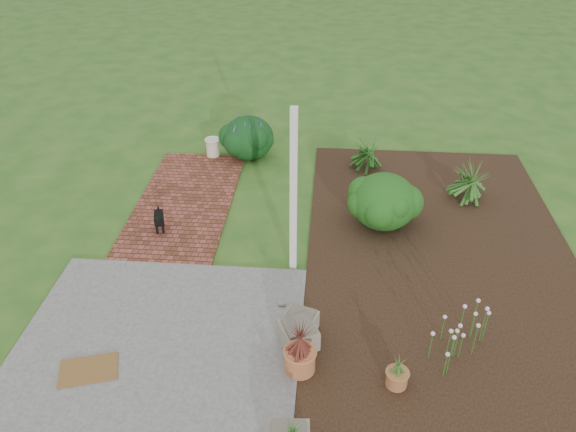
{
  "coord_description": "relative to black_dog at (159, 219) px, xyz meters",
  "views": [
    {
      "loc": [
        0.75,
        -6.35,
        5.16
      ],
      "look_at": [
        0.2,
        0.4,
        0.7
      ],
      "focal_mm": 35.0,
      "sensor_mm": 36.0,
      "label": 1
    }
  ],
  "objects": [
    {
      "name": "ground",
      "position": [
        1.88,
        -0.81,
        -0.28
      ],
      "size": [
        80.0,
        80.0,
        0.0
      ],
      "primitive_type": "plane",
      "color": "#27571B",
      "rests_on": "ground"
    },
    {
      "name": "coir_doormat",
      "position": [
        -0.07,
        -2.87,
        -0.23
      ],
      "size": [
        0.76,
        0.6,
        0.02
      ],
      "primitive_type": "cube",
      "rotation": [
        0.0,
        0.0,
        0.29
      ],
      "color": "brown",
      "rests_on": "concrete_patio"
    },
    {
      "name": "veranda_post",
      "position": [
        2.18,
        -0.71,
        0.97
      ],
      "size": [
        0.1,
        0.1,
        2.5
      ],
      "primitive_type": "cube",
      "color": "white",
      "rests_on": "ground"
    },
    {
      "name": "terracotta_pot_small_left",
      "position": [
        3.5,
        -2.78,
        -0.14
      ],
      "size": [
        0.3,
        0.3,
        0.2
      ],
      "primitive_type": "cylinder",
      "rotation": [
        0.0,
        0.0,
        0.23
      ],
      "color": "#A86539",
      "rests_on": "garden_bed"
    },
    {
      "name": "garden_bed",
      "position": [
        4.38,
        -0.31,
        -0.26
      ],
      "size": [
        4.0,
        7.0,
        0.03
      ],
      "primitive_type": "cube",
      "color": "black",
      "rests_on": "ground"
    },
    {
      "name": "terracotta_pot_bronze",
      "position": [
        2.4,
        -2.64,
        -0.1
      ],
      "size": [
        0.44,
        0.44,
        0.29
      ],
      "primitive_type": "cylinder",
      "rotation": [
        0.0,
        0.0,
        0.26
      ],
      "color": "#B8683E",
      "rests_on": "garden_bed"
    },
    {
      "name": "cream_ceramic_urn",
      "position": [
        0.33,
        2.67,
        -0.06
      ],
      "size": [
        0.3,
        0.3,
        0.35
      ],
      "primitive_type": "cylinder",
      "rotation": [
        0.0,
        0.0,
        0.17
      ],
      "color": "beige",
      "rests_on": "brick_path"
    },
    {
      "name": "agapanthus_clump_back",
      "position": [
        5.04,
        1.39,
        0.17
      ],
      "size": [
        1.09,
        1.09,
        0.83
      ],
      "primitive_type": null,
      "rotation": [
        0.0,
        0.0,
        0.21
      ],
      "color": "#114313",
      "rests_on": "garden_bed"
    },
    {
      "name": "stone_trough_far",
      "position": [
        2.36,
        -2.25,
        -0.1
      ],
      "size": [
        0.54,
        0.54,
        0.27
      ],
      "primitive_type": "cube",
      "rotation": [
        0.0,
        0.0,
        0.43
      ],
      "color": "#766B58",
      "rests_on": "concrete_patio"
    },
    {
      "name": "purple_flowering_bush",
      "position": [
        1.04,
        2.77,
        0.15
      ],
      "size": [
        1.08,
        1.08,
        0.85
      ],
      "primitive_type": "ellipsoid",
      "rotation": [
        0.0,
        0.0,
        0.08
      ],
      "color": "black",
      "rests_on": "ground"
    },
    {
      "name": "stone_trough_mid",
      "position": [
        2.36,
        -2.06,
        -0.11
      ],
      "size": [
        0.49,
        0.49,
        0.26
      ],
      "primitive_type": "cube",
      "rotation": [
        0.0,
        0.0,
        -0.31
      ],
      "color": "#776F5C",
      "rests_on": "concrete_patio"
    },
    {
      "name": "agapanthus_clump_front",
      "position": [
        3.32,
        2.4,
        0.1
      ],
      "size": [
        0.97,
        0.97,
        0.7
      ],
      "primitive_type": null,
      "rotation": [
        0.0,
        0.0,
        0.26
      ],
      "color": "#153E0C",
      "rests_on": "garden_bed"
    },
    {
      "name": "brick_path",
      "position": [
        0.18,
        0.94,
        -0.26
      ],
      "size": [
        1.6,
        3.5,
        0.04
      ],
      "primitive_type": "cube",
      "color": "#5A2D1C",
      "rests_on": "ground"
    },
    {
      "name": "pink_flower_patch",
      "position": [
        4.24,
        -2.32,
        0.06
      ],
      "size": [
        1.25,
        1.25,
        0.61
      ],
      "primitive_type": null,
      "rotation": [
        0.0,
        0.0,
        0.4
      ],
      "color": "#113D0F",
      "rests_on": "garden_bed"
    },
    {
      "name": "evergreen_shrub",
      "position": [
        3.53,
        0.51,
        0.2
      ],
      "size": [
        1.24,
        1.24,
        0.9
      ],
      "primitive_type": "ellipsoid",
      "rotation": [
        0.0,
        0.0,
        0.2
      ],
      "color": "#11410F",
      "rests_on": "garden_bed"
    },
    {
      "name": "concrete_patio",
      "position": [
        0.63,
        -2.56,
        -0.26
      ],
      "size": [
        3.5,
        3.5,
        0.04
      ],
      "primitive_type": "cube",
      "color": "#5C5D5A",
      "rests_on": "ground"
    },
    {
      "name": "black_dog",
      "position": [
        0.0,
        0.0,
        0.0
      ],
      "size": [
        0.22,
        0.45,
        0.4
      ],
      "rotation": [
        0.0,
        0.0,
        0.27
      ],
      "color": "black",
      "rests_on": "brick_path"
    }
  ]
}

